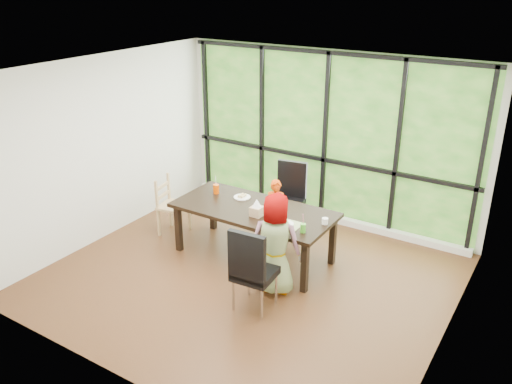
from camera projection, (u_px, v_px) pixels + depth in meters
ground at (249, 277)px, 7.02m from camera, size 5.00×5.00×0.00m
back_wall at (326, 137)px, 8.25m from camera, size 5.00×0.00×5.00m
foliage_backdrop at (326, 138)px, 8.23m from camera, size 4.80×0.02×2.65m
window_mullions at (325, 138)px, 8.20m from camera, size 4.80×0.06×2.65m
window_sill at (320, 215)px, 8.68m from camera, size 4.80×0.12×0.10m
dining_table at (254, 233)px, 7.38m from camera, size 2.25×1.07×0.75m
chair_window_leather at (288, 198)px, 8.07m from camera, size 0.53×0.53×1.08m
chair_interior_leather at (255, 268)px, 6.19m from camera, size 0.49×0.49×1.08m
chair_end_beech at (173, 206)px, 8.04m from camera, size 0.47×0.49×0.90m
child_toddler at (276, 210)px, 7.82m from camera, size 0.41×0.34×0.95m
child_older at (274, 243)px, 6.50m from camera, size 0.74×0.59×1.32m
placemat at (285, 224)px, 6.78m from camera, size 0.40×0.29×0.01m
plate_far at (242, 197)px, 7.57m from camera, size 0.24×0.24×0.02m
plate_near at (284, 224)px, 6.77m from camera, size 0.24×0.24×0.02m
orange_cup at (216, 189)px, 7.70m from camera, size 0.09×0.09×0.14m
green_cup at (303, 228)px, 6.56m from camera, size 0.07×0.07×0.11m
white_mug at (325, 221)px, 6.77m from camera, size 0.08×0.08×0.08m
tissue_box at (257, 211)px, 6.99m from camera, size 0.15×0.15×0.13m
crepe_rolls_far at (242, 196)px, 7.56m from camera, size 0.10×0.12×0.04m
crepe_rolls_near at (284, 222)px, 6.76m from camera, size 0.05×0.12×0.04m
straw_white at (216, 182)px, 7.65m from camera, size 0.01×0.04×0.20m
straw_pink at (303, 221)px, 6.52m from camera, size 0.01×0.04×0.20m
tissue at (257, 203)px, 6.94m from camera, size 0.12×0.12×0.11m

